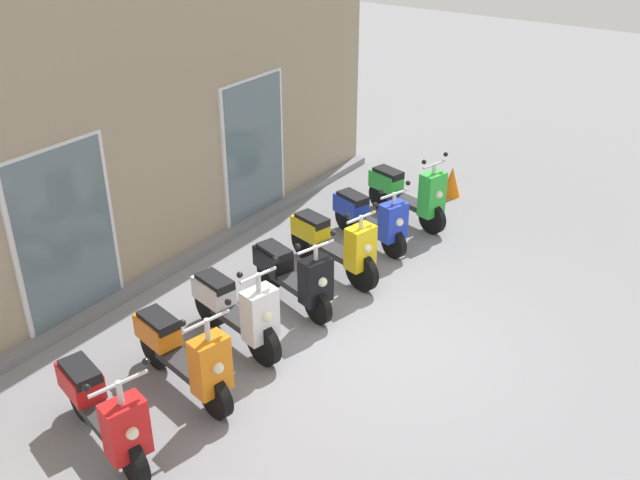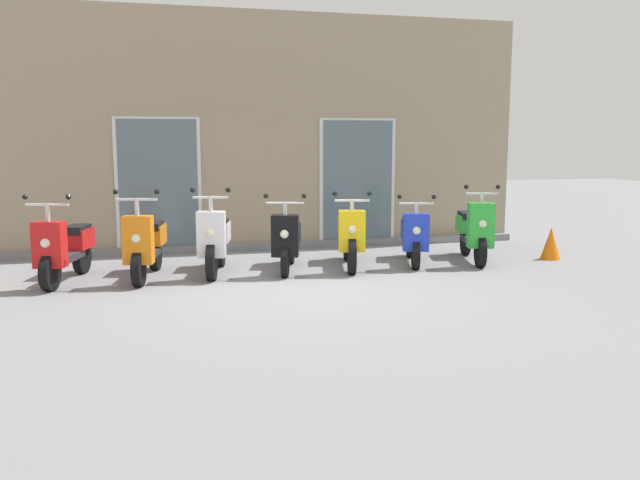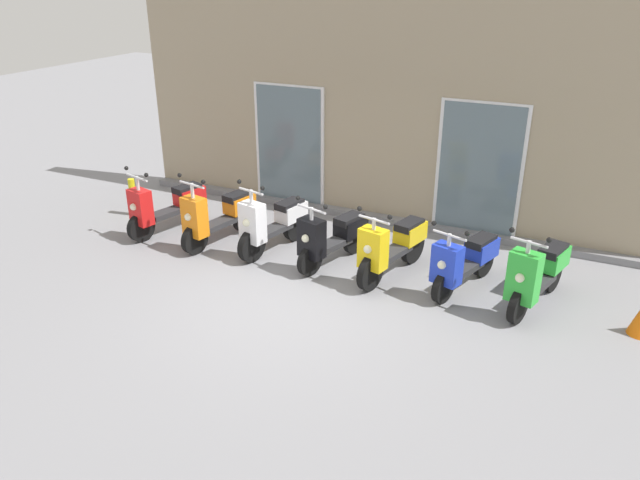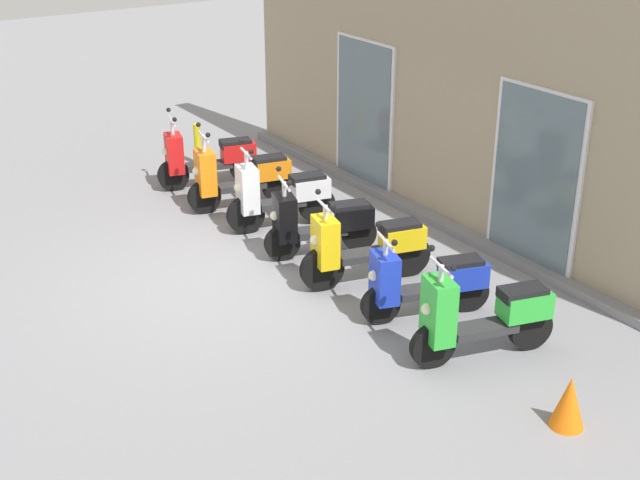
# 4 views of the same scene
# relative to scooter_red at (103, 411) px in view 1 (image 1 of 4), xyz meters

# --- Properties ---
(ground_plane) EXTENTS (40.00, 40.00, 0.00)m
(ground_plane) POSITION_rel_scooter_red_xyz_m (3.06, -1.19, -0.47)
(ground_plane) COLOR gray
(storefront_facade) EXTENTS (9.57, 0.50, 4.10)m
(storefront_facade) POSITION_rel_scooter_red_xyz_m (3.06, 2.22, 1.52)
(storefront_facade) COLOR gray
(storefront_facade) RESTS_ON ground_plane
(scooter_red) EXTENTS (0.78, 1.60, 1.24)m
(scooter_red) POSITION_rel_scooter_red_xyz_m (0.00, 0.00, 0.00)
(scooter_red) COLOR black
(scooter_red) RESTS_ON ground_plane
(scooter_orange) EXTENTS (0.71, 1.61, 1.29)m
(scooter_orange) POSITION_rel_scooter_red_xyz_m (1.07, -0.02, 0.02)
(scooter_orange) COLOR black
(scooter_orange) RESTS_ON ground_plane
(scooter_white) EXTENTS (0.68, 1.56, 1.28)m
(scooter_white) POSITION_rel_scooter_red_xyz_m (2.04, 0.08, 0.02)
(scooter_white) COLOR black
(scooter_white) RESTS_ON ground_plane
(scooter_black) EXTENTS (0.77, 1.48, 1.18)m
(scooter_black) POSITION_rel_scooter_red_xyz_m (3.10, 0.04, -0.00)
(scooter_black) COLOR black
(scooter_black) RESTS_ON ground_plane
(scooter_yellow) EXTENTS (0.72, 1.66, 1.20)m
(scooter_yellow) POSITION_rel_scooter_red_xyz_m (4.06, 0.06, 0.01)
(scooter_yellow) COLOR black
(scooter_yellow) RESTS_ON ground_plane
(scooter_blue) EXTENTS (0.79, 1.48, 1.12)m
(scooter_blue) POSITION_rel_scooter_red_xyz_m (5.12, 0.11, -0.03)
(scooter_blue) COLOR black
(scooter_blue) RESTS_ON ground_plane
(scooter_green) EXTENTS (0.74, 1.58, 1.26)m
(scooter_green) POSITION_rel_scooter_red_xyz_m (6.10, 0.01, 0.03)
(scooter_green) COLOR black
(scooter_green) RESTS_ON ground_plane
(traffic_cone) EXTENTS (0.32, 0.32, 0.52)m
(traffic_cone) POSITION_rel_scooter_red_xyz_m (7.42, -0.12, -0.21)
(traffic_cone) COLOR orange
(traffic_cone) RESTS_ON ground_plane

